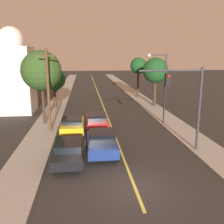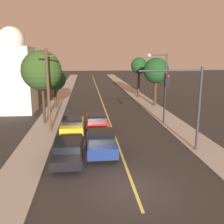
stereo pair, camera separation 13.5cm
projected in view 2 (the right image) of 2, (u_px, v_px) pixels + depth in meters
The scene contains 16 objects.
ground_plane at pixel (134, 189), 12.72m from camera, with size 200.00×200.00×0.00m, color #2D2B28.
road_surface at pixel (98, 91), 47.62m from camera, with size 9.91×80.00×0.01m.
sidewalk_left at pixel (65, 91), 46.97m from camera, with size 2.50×80.00×0.12m.
sidewalk_right at pixel (130, 90), 48.25m from camera, with size 2.50×80.00×0.12m.
car_near_lane_front at pixel (101, 142), 17.05m from camera, with size 2.07×4.07×1.70m.
car_near_lane_second at pixel (97, 120), 23.29m from camera, with size 2.06×4.57×1.38m.
car_outer_lane_front at pixel (68, 150), 16.06m from camera, with size 1.96×4.82×1.36m.
car_outer_lane_second at pixel (73, 125), 21.69m from camera, with size 2.03×4.02×1.41m.
traffic_signal_mast at pixel (186, 95), 16.78m from camera, with size 4.37×0.42×5.82m.
streetlamp_right at pixel (161, 79), 23.87m from camera, with size 1.94×0.36×6.73m.
utility_pole_left at pixel (48, 89), 21.38m from camera, with size 1.60×0.24×7.11m.
tree_left_near at pixel (42, 71), 23.56m from camera, with size 3.80×3.80×7.04m.
tree_left_far at pixel (55, 79), 31.10m from camera, with size 2.84×2.84×5.11m.
tree_right_near at pixel (156, 71), 32.24m from camera, with size 3.28×3.28×6.28m.
tree_right_far at pixel (139, 66), 38.82m from camera, with size 2.54×2.54×6.24m.
domed_building_left at pixel (14, 75), 29.06m from camera, with size 4.30×4.30×9.85m.
Camera 2 is at (-2.35, -11.33, 6.69)m, focal length 40.00 mm.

